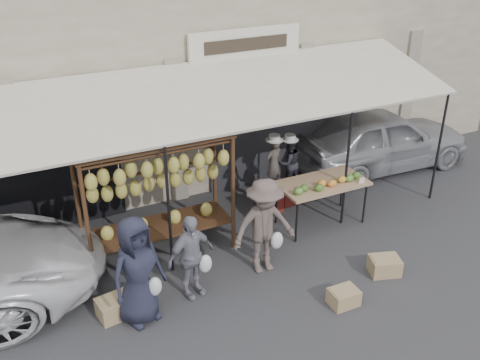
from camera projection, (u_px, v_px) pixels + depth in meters
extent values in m
plane|color=#2D2D30|center=(256.00, 292.00, 8.62)|extent=(90.00, 90.00, 0.00)
cube|color=beige|center=(126.00, 7.00, 12.23)|extent=(24.00, 6.00, 7.00)
cube|color=#232328|center=(272.00, 127.00, 11.69)|extent=(3.00, 0.10, 2.50)
cube|color=black|center=(50.00, 168.00, 9.84)|extent=(2.60, 0.10, 2.50)
cube|color=silver|center=(245.00, 44.00, 10.50)|extent=(2.40, 0.10, 0.60)
cube|color=beige|center=(196.00, 97.00, 9.28)|extent=(10.00, 2.34, 0.63)
cylinder|color=black|center=(169.00, 212.00, 8.63)|extent=(0.05, 0.05, 2.30)
cylinder|color=black|center=(346.00, 170.00, 10.00)|extent=(0.05, 0.05, 2.30)
cylinder|color=black|center=(439.00, 149.00, 10.90)|extent=(0.05, 0.05, 2.30)
cylinder|color=#472616|center=(88.00, 228.00, 8.29)|extent=(0.07, 0.07, 2.20)
cylinder|color=#472616|center=(233.00, 194.00, 9.27)|extent=(0.07, 0.07, 2.20)
cylinder|color=#472616|center=(78.00, 205.00, 8.93)|extent=(0.07, 0.07, 2.20)
cylinder|color=#472616|center=(215.00, 176.00, 9.91)|extent=(0.07, 0.07, 2.20)
cube|color=#472616|center=(152.00, 140.00, 8.60)|extent=(2.60, 0.90, 0.07)
cylinder|color=#472616|center=(159.00, 155.00, 8.37)|extent=(2.50, 0.05, 0.05)
cylinder|color=#472616|center=(146.00, 139.00, 8.93)|extent=(2.50, 0.05, 0.05)
cylinder|color=#472616|center=(154.00, 170.00, 8.85)|extent=(2.50, 0.05, 0.05)
cube|color=#472616|center=(159.00, 227.00, 9.35)|extent=(2.50, 0.80, 0.05)
ellipsoid|color=gold|center=(91.00, 182.00, 8.05)|extent=(0.20, 0.18, 0.30)
ellipsoid|color=gold|center=(103.00, 177.00, 8.27)|extent=(0.20, 0.18, 0.30)
ellipsoid|color=gold|center=(120.00, 178.00, 8.23)|extent=(0.20, 0.18, 0.30)
ellipsoid|color=gold|center=(131.00, 169.00, 8.43)|extent=(0.20, 0.18, 0.30)
ellipsoid|color=gold|center=(147.00, 170.00, 8.39)|extent=(0.20, 0.18, 0.30)
ellipsoid|color=gold|center=(158.00, 166.00, 8.62)|extent=(0.20, 0.18, 0.30)
ellipsoid|color=gold|center=(174.00, 165.00, 8.57)|extent=(0.20, 0.18, 0.30)
ellipsoid|color=gold|center=(183.00, 162.00, 8.79)|extent=(0.20, 0.18, 0.30)
ellipsoid|color=gold|center=(199.00, 161.00, 8.75)|extent=(0.20, 0.18, 0.30)
ellipsoid|color=gold|center=(208.00, 156.00, 8.96)|extent=(0.20, 0.18, 0.30)
ellipsoid|color=gold|center=(223.00, 158.00, 8.93)|extent=(0.20, 0.18, 0.30)
ellipsoid|color=gold|center=(92.00, 195.00, 8.53)|extent=(0.20, 0.18, 0.30)
ellipsoid|color=gold|center=(107.00, 194.00, 8.64)|extent=(0.20, 0.18, 0.30)
ellipsoid|color=gold|center=(121.00, 190.00, 8.73)|extent=(0.20, 0.18, 0.30)
ellipsoid|color=gold|center=(135.00, 188.00, 8.83)|extent=(0.20, 0.18, 0.30)
ellipsoid|color=gold|center=(149.00, 183.00, 8.90)|extent=(0.20, 0.18, 0.30)
ellipsoid|color=gold|center=(162.00, 180.00, 8.99)|extent=(0.20, 0.18, 0.30)
ellipsoid|color=gold|center=(175.00, 180.00, 9.10)|extent=(0.20, 0.18, 0.30)
ellipsoid|color=gold|center=(188.00, 177.00, 9.19)|extent=(0.20, 0.18, 0.30)
ellipsoid|color=gold|center=(201.00, 174.00, 9.28)|extent=(0.20, 0.18, 0.30)
ellipsoid|color=gold|center=(213.00, 171.00, 9.37)|extent=(0.20, 0.18, 0.30)
cube|color=#9C8260|center=(322.00, 183.00, 10.13)|extent=(1.70, 0.90, 0.05)
cylinder|color=black|center=(297.00, 222.00, 9.73)|extent=(0.04, 0.04, 0.85)
cylinder|color=black|center=(365.00, 204.00, 10.34)|extent=(0.04, 0.04, 0.85)
cylinder|color=black|center=(276.00, 204.00, 10.33)|extent=(0.04, 0.04, 0.85)
cylinder|color=black|center=(342.00, 188.00, 10.93)|extent=(0.04, 0.04, 0.85)
ellipsoid|color=#598C33|center=(299.00, 191.00, 9.64)|extent=(0.18, 0.14, 0.14)
ellipsoid|color=#477226|center=(304.00, 188.00, 9.75)|extent=(0.18, 0.14, 0.14)
ellipsoid|color=#477226|center=(319.00, 188.00, 9.76)|extent=(0.18, 0.14, 0.14)
ellipsoid|color=orange|center=(322.00, 183.00, 9.92)|extent=(0.18, 0.14, 0.14)
ellipsoid|color=orange|center=(332.00, 183.00, 9.92)|extent=(0.18, 0.14, 0.14)
ellipsoid|color=gold|center=(342.00, 179.00, 10.07)|extent=(0.18, 0.14, 0.14)
ellipsoid|color=#598C33|center=(349.00, 178.00, 10.11)|extent=(0.18, 0.14, 0.14)
ellipsoid|color=#477226|center=(356.00, 175.00, 10.21)|extent=(0.18, 0.14, 0.14)
imported|color=#473F3C|center=(274.00, 164.00, 10.50)|extent=(0.45, 0.36, 1.09)
imported|color=#26262E|center=(289.00, 163.00, 10.78)|extent=(0.54, 0.44, 1.06)
imported|color=#212233|center=(137.00, 271.00, 7.68)|extent=(0.99, 0.80, 1.74)
imported|color=gray|center=(191.00, 257.00, 8.26)|extent=(0.90, 0.56, 1.43)
imported|color=brown|center=(264.00, 227.00, 8.79)|extent=(1.14, 0.70, 1.71)
cube|color=maroon|center=(272.00, 199.00, 10.85)|extent=(0.43, 0.43, 0.49)
cube|color=maroon|center=(287.00, 195.00, 11.12)|extent=(0.35, 0.35, 0.41)
cube|color=tan|center=(344.00, 297.00, 8.30)|extent=(0.45, 0.34, 0.27)
cube|color=tan|center=(384.00, 266.00, 9.01)|extent=(0.59, 0.51, 0.30)
cube|color=tan|center=(115.00, 307.00, 8.06)|extent=(0.56, 0.46, 0.31)
imported|color=#9B9CA0|center=(381.00, 139.00, 12.47)|extent=(4.34, 1.91, 1.45)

